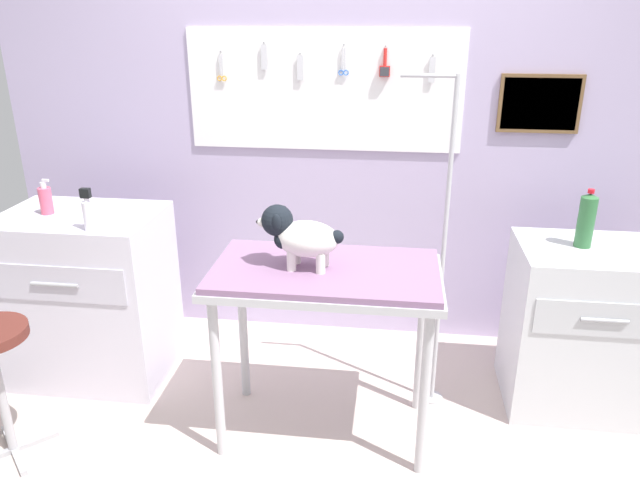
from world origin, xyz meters
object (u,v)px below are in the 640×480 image
at_px(soda_bottle, 586,220).
at_px(cabinet_right, 581,327).
at_px(dog, 298,235).
at_px(grooming_arm, 441,264).
at_px(spray_bottle_tall, 88,212).
at_px(grooming_table, 325,287).
at_px(counter_left, 90,296).

bearing_deg(soda_bottle, cabinet_right, -23.15).
height_order(dog, soda_bottle, dog).
distance_m(dog, soda_bottle, 1.36).
distance_m(grooming_arm, soda_bottle, 0.70).
relative_size(dog, spray_bottle_tall, 1.88).
height_order(grooming_table, cabinet_right, grooming_table).
bearing_deg(grooming_arm, soda_bottle, 9.83).
relative_size(dog, cabinet_right, 0.45).
distance_m(grooming_table, soda_bottle, 1.27).
relative_size(grooming_table, dog, 2.64).
distance_m(grooming_table, cabinet_right, 1.34).
xyz_separation_m(counter_left, spray_bottle_tall, (0.18, -0.21, 0.55)).
bearing_deg(grooming_arm, grooming_table, -149.22).
relative_size(dog, soda_bottle, 1.36).
bearing_deg(spray_bottle_tall, dog, -7.83).
bearing_deg(soda_bottle, spray_bottle_tall, -172.87).
distance_m(grooming_table, spray_bottle_tall, 1.17).
bearing_deg(cabinet_right, grooming_table, -162.05).
bearing_deg(dog, cabinet_right, 16.77).
bearing_deg(spray_bottle_tall, grooming_table, -6.70).
distance_m(grooming_table, grooming_arm, 0.60).
height_order(counter_left, soda_bottle, soda_bottle).
relative_size(spray_bottle_tall, soda_bottle, 0.72).
height_order(grooming_table, counter_left, counter_left).
bearing_deg(counter_left, cabinet_right, 1.29).
bearing_deg(cabinet_right, counter_left, -178.71).
relative_size(dog, counter_left, 0.41).
xyz_separation_m(grooming_arm, cabinet_right, (0.72, 0.09, -0.34)).
relative_size(grooming_arm, spray_bottle_tall, 8.09).
height_order(grooming_arm, spray_bottle_tall, grooming_arm).
height_order(grooming_arm, dog, grooming_arm).
bearing_deg(spray_bottle_tall, counter_left, 130.47).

